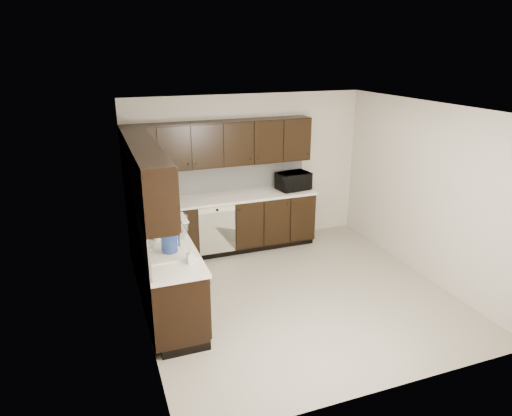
{
  "coord_description": "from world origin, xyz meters",
  "views": [
    {
      "loc": [
        -2.4,
        -4.98,
        3.17
      ],
      "look_at": [
        -0.36,
        0.6,
        1.09
      ],
      "focal_mm": 32.0,
      "sensor_mm": 36.0,
      "label": 1
    }
  ],
  "objects": [
    {
      "name": "toaster_oven",
      "position": [
        -1.75,
        1.68,
        1.05
      ],
      "size": [
        0.4,
        0.32,
        0.23
      ],
      "primitive_type": "cube",
      "rotation": [
        0.0,
        0.0,
        -0.15
      ],
      "color": "silver",
      "rests_on": "countertop"
    },
    {
      "name": "wall_back",
      "position": [
        0.0,
        2.0,
        1.25
      ],
      "size": [
        4.0,
        0.02,
        2.5
      ],
      "primitive_type": "cube",
      "color": "beige",
      "rests_on": "floor"
    },
    {
      "name": "wall_front",
      "position": [
        0.0,
        -2.0,
        1.25
      ],
      "size": [
        4.0,
        0.02,
        2.5
      ],
      "primitive_type": "cube",
      "color": "beige",
      "rests_on": "floor"
    },
    {
      "name": "ceiling",
      "position": [
        0.0,
        0.0,
        2.5
      ],
      "size": [
        4.0,
        4.0,
        0.0
      ],
      "primitive_type": "plane",
      "rotation": [
        3.14,
        0.0,
        0.0
      ],
      "color": "white",
      "rests_on": "wall_back"
    },
    {
      "name": "microwave",
      "position": [
        0.7,
        1.67,
        1.09
      ],
      "size": [
        0.58,
        0.43,
        0.29
      ],
      "primitive_type": "imported",
      "rotation": [
        0.0,
        0.0,
        0.16
      ],
      "color": "black",
      "rests_on": "countertop"
    },
    {
      "name": "backsplash",
      "position": [
        -1.22,
        1.32,
        1.18
      ],
      "size": [
        3.0,
        2.8,
        0.48
      ],
      "color": "#BBBAB6",
      "rests_on": "countertop"
    },
    {
      "name": "dishwasher",
      "position": [
        -0.7,
        1.41,
        0.55
      ],
      "size": [
        0.58,
        0.04,
        0.78
      ],
      "color": "#F1EAC5",
      "rests_on": "lower_cabinets"
    },
    {
      "name": "wall_left",
      "position": [
        -2.0,
        0.0,
        1.25
      ],
      "size": [
        0.02,
        4.0,
        2.5
      ],
      "primitive_type": "cube",
      "color": "beige",
      "rests_on": "floor"
    },
    {
      "name": "blue_pitcher",
      "position": [
        -1.69,
        -0.14,
        1.08
      ],
      "size": [
        0.24,
        0.24,
        0.28
      ],
      "primitive_type": "cylinder",
      "rotation": [
        0.0,
        0.0,
        0.41
      ],
      "color": "navy",
      "rests_on": "countertop"
    },
    {
      "name": "lower_cabinets",
      "position": [
        -1.01,
        1.11,
        0.41
      ],
      "size": [
        3.0,
        2.8,
        0.9
      ],
      "color": "black",
      "rests_on": "floor"
    },
    {
      "name": "sink",
      "position": [
        -1.68,
        -0.01,
        0.88
      ],
      "size": [
        0.54,
        0.82,
        0.42
      ],
      "color": "#F1EAC5",
      "rests_on": "countertop"
    },
    {
      "name": "floor",
      "position": [
        0.0,
        0.0,
        0.0
      ],
      "size": [
        4.0,
        4.0,
        0.0
      ],
      "primitive_type": "plane",
      "color": "#ACA28E",
      "rests_on": "ground"
    },
    {
      "name": "soap_bottle_b",
      "position": [
        -1.77,
        0.27,
        1.08
      ],
      "size": [
        0.14,
        0.14,
        0.27
      ],
      "primitive_type": "imported",
      "rotation": [
        0.0,
        0.0,
        -0.36
      ],
      "color": "gray",
      "rests_on": "countertop"
    },
    {
      "name": "storage_bin",
      "position": [
        -1.65,
        0.42,
        1.04
      ],
      "size": [
        0.63,
        0.54,
        0.21
      ],
      "primitive_type": "cube",
      "rotation": [
        0.0,
        0.0,
        -0.34
      ],
      "color": "silver",
      "rests_on": "countertop"
    },
    {
      "name": "countertop",
      "position": [
        -1.01,
        1.11,
        0.92
      ],
      "size": [
        3.03,
        2.83,
        0.04
      ],
      "color": "white",
      "rests_on": "lower_cabinets"
    },
    {
      "name": "wall_right",
      "position": [
        2.0,
        0.0,
        1.25
      ],
      "size": [
        0.02,
        4.0,
        2.5
      ],
      "primitive_type": "cube",
      "color": "beige",
      "rests_on": "floor"
    },
    {
      "name": "soap_bottle_a",
      "position": [
        -1.51,
        -0.47,
        1.02
      ],
      "size": [
        0.08,
        0.08,
        0.17
      ],
      "primitive_type": "imported",
      "rotation": [
        0.0,
        0.0,
        0.05
      ],
      "color": "gray",
      "rests_on": "countertop"
    },
    {
      "name": "teal_tumbler",
      "position": [
        -1.48,
        1.35,
        1.05
      ],
      "size": [
        0.12,
        0.12,
        0.21
      ],
      "primitive_type": "cylinder",
      "rotation": [
        0.0,
        0.0,
        0.34
      ],
      "color": "#0C798E",
      "rests_on": "countertop"
    },
    {
      "name": "paper_towel_roll",
      "position": [
        -1.57,
        1.35,
        1.09
      ],
      "size": [
        0.14,
        0.14,
        0.31
      ],
      "primitive_type": "cylinder",
      "rotation": [
        0.0,
        0.0,
        -0.01
      ],
      "color": "white",
      "rests_on": "countertop"
    },
    {
      "name": "upper_cabinets",
      "position": [
        -1.1,
        1.2,
        1.77
      ],
      "size": [
        3.0,
        2.8,
        0.7
      ],
      "color": "black",
      "rests_on": "wall_back"
    }
  ]
}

